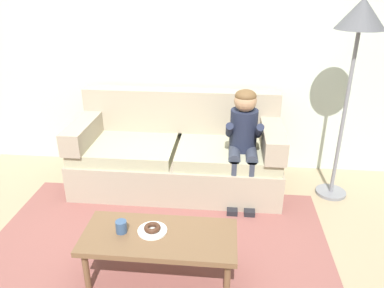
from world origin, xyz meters
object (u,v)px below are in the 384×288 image
(mug, at_px, (121,227))
(person_child, at_px, (244,136))
(floor_lamp, at_px, (359,29))
(coffee_table, at_px, (159,239))
(couch, at_px, (178,154))
(toy_controller, at_px, (104,225))
(donut, at_px, (152,228))

(mug, bearing_deg, person_child, 53.13)
(mug, distance_m, floor_lamp, 2.54)
(coffee_table, bearing_deg, couch, 92.24)
(couch, distance_m, toy_controller, 1.05)
(coffee_table, distance_m, floor_lamp, 2.41)
(couch, distance_m, person_child, 0.76)
(person_child, bearing_deg, donut, -120.03)
(mug, distance_m, toy_controller, 0.76)
(coffee_table, bearing_deg, toy_controller, 138.07)
(couch, relative_size, toy_controller, 9.22)
(coffee_table, xyz_separation_m, toy_controller, (-0.61, 0.55, -0.32))
(floor_lamp, bearing_deg, person_child, -170.54)
(couch, bearing_deg, person_child, -17.55)
(donut, bearing_deg, coffee_table, -30.57)
(mug, relative_size, toy_controller, 0.40)
(coffee_table, bearing_deg, mug, 178.73)
(couch, xyz_separation_m, person_child, (0.66, -0.21, 0.33))
(person_child, bearing_deg, coffee_table, -117.25)
(couch, distance_m, coffee_table, 1.38)
(donut, height_order, mug, mug)
(donut, bearing_deg, mug, -173.01)
(couch, height_order, donut, couch)
(person_child, height_order, toy_controller, person_child)
(couch, height_order, mug, couch)
(donut, distance_m, floor_lamp, 2.39)
(toy_controller, bearing_deg, coffee_table, -21.27)
(couch, height_order, toy_controller, couch)
(mug, bearing_deg, coffee_table, -1.27)
(coffee_table, distance_m, person_child, 1.36)
(floor_lamp, bearing_deg, toy_controller, -160.01)
(donut, distance_m, toy_controller, 0.85)
(toy_controller, distance_m, floor_lamp, 2.79)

